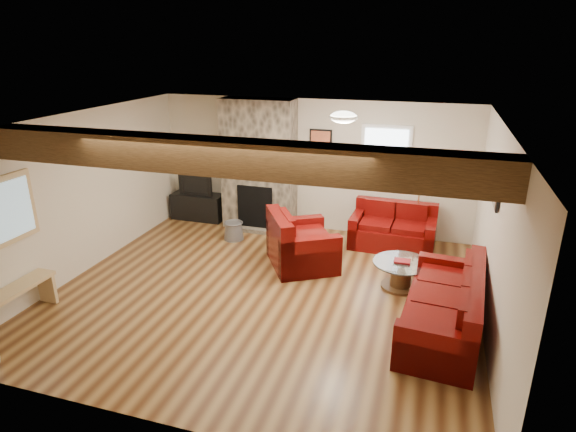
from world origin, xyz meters
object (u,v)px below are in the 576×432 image
at_px(loveseat, 393,227).
at_px(armchair_red, 302,239).
at_px(tv_cabinet, 198,206).
at_px(sofa_three, 443,302).
at_px(floor_lamp, 421,176).
at_px(television, 197,184).
at_px(coffee_table, 401,275).

height_order(loveseat, armchair_red, armchair_red).
bearing_deg(tv_cabinet, sofa_three, -30.14).
height_order(tv_cabinet, floor_lamp, floor_lamp).
bearing_deg(television, armchair_red, -29.19).
bearing_deg(tv_cabinet, floor_lamp, 0.26).
relative_size(television, floor_lamp, 0.49).
bearing_deg(loveseat, armchair_red, -136.54).
bearing_deg(sofa_three, television, -115.24).
bearing_deg(sofa_three, tv_cabinet, -115.24).
bearing_deg(television, tv_cabinet, 0.00).
distance_m(sofa_three, coffee_table, 1.19).
distance_m(coffee_table, television, 4.65).
distance_m(loveseat, armchair_red, 1.79).
relative_size(coffee_table, television, 1.18).
distance_m(armchair_red, tv_cabinet, 3.03).
bearing_deg(armchair_red, tv_cabinet, 29.68).
height_order(coffee_table, tv_cabinet, tv_cabinet).
xyz_separation_m(armchair_red, floor_lamp, (1.73, 1.50, 0.82)).
height_order(loveseat, tv_cabinet, loveseat).
distance_m(television, floor_lamp, 4.40).
relative_size(sofa_three, television, 2.89).
bearing_deg(loveseat, floor_lamp, 41.90).
xyz_separation_m(coffee_table, tv_cabinet, (-4.26, 1.80, 0.06)).
distance_m(tv_cabinet, television, 0.48).
bearing_deg(television, coffee_table, -22.89).
distance_m(sofa_three, loveseat, 2.66).
height_order(tv_cabinet, television, television).
bearing_deg(loveseat, tv_cabinet, 177.91).
relative_size(tv_cabinet, floor_lamp, 0.72).
distance_m(loveseat, floor_lamp, 1.01).
distance_m(sofa_three, floor_lamp, 3.00).
relative_size(armchair_red, floor_lamp, 0.75).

